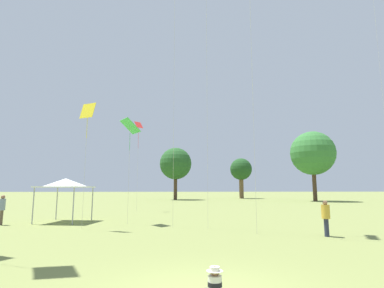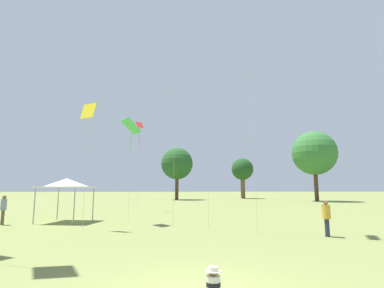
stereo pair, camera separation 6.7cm
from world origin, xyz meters
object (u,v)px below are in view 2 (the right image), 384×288
object	(u,v)px
kite_0	(88,114)
distant_tree_2	(314,153)
canopy_tent	(67,183)
distant_tree_1	(177,164)
person_standing_4	(3,207)
seated_toddler	(213,284)
distant_tree_0	(242,170)
kite_4	(131,127)
person_standing_1	(326,215)
kite_5	(140,129)

from	to	relation	value
kite_0	distant_tree_2	distance (m)	41.82
canopy_tent	distant_tree_1	bearing A→B (deg)	78.51
distant_tree_1	person_standing_4	bearing A→B (deg)	-105.72
seated_toddler	distant_tree_0	xyz separation A→B (m)	(12.63, 54.54, 5.54)
kite_4	seated_toddler	bearing A→B (deg)	-151.64
person_standing_1	distant_tree_0	size ratio (longest dim) A/B	0.20
person_standing_1	person_standing_4	distance (m)	17.93
distant_tree_0	person_standing_4	bearing A→B (deg)	-119.40
kite_5	distant_tree_0	xyz separation A→B (m)	(17.11, 31.82, -2.12)
person_standing_1	kite_4	distance (m)	12.30
person_standing_1	kite_0	distance (m)	13.34
person_standing_1	distant_tree_0	xyz separation A→B (m)	(6.58, 47.32, 4.84)
kite_4	distant_tree_2	world-z (taller)	distant_tree_2
person_standing_4	distant_tree_1	distance (m)	38.47
kite_4	kite_0	bearing A→B (deg)	151.28
person_standing_4	canopy_tent	world-z (taller)	canopy_tent
kite_0	kite_5	world-z (taller)	kite_5
canopy_tent	distant_tree_1	world-z (taller)	distant_tree_1
kite_5	seated_toddler	bearing A→B (deg)	-80.49
distant_tree_2	kite_4	bearing A→B (deg)	-131.46
kite_5	distant_tree_0	distance (m)	36.19
seated_toddler	person_standing_1	xyz separation A→B (m)	(6.05, 7.22, 0.69)
kite_4	kite_5	world-z (taller)	kite_5
kite_5	distant_tree_1	bearing A→B (deg)	80.42
kite_5	distant_tree_0	world-z (taller)	kite_5
canopy_tent	kite_0	size ratio (longest dim) A/B	0.48
person_standing_1	kite_5	world-z (taller)	kite_5
person_standing_4	kite_5	xyz separation A→B (m)	(6.65, 10.34, 6.87)
person_standing_4	kite_4	distance (m)	8.90
canopy_tent	kite_0	world-z (taller)	kite_0
kite_0	distant_tree_1	xyz separation A→B (m)	(4.97, 38.73, 0.24)
seated_toddler	kite_5	bearing A→B (deg)	97.83
person_standing_1	kite_0	size ratio (longest dim) A/B	0.23
person_standing_1	kite_5	distance (m)	19.99
person_standing_4	distant_tree_1	size ratio (longest dim) A/B	0.18
kite_5	canopy_tent	bearing A→B (deg)	-112.92
canopy_tent	kite_5	xyz separation A→B (m)	(3.50, 8.99, 5.45)
seated_toddler	person_standing_1	size ratio (longest dim) A/B	0.38
person_standing_1	kite_0	bearing A→B (deg)	44.61
distant_tree_0	distant_tree_1	world-z (taller)	distant_tree_1
person_standing_4	kite_0	bearing A→B (deg)	156.68
person_standing_4	kite_0	xyz separation A→B (m)	(5.35, -2.09, 5.26)
person_standing_4	canopy_tent	bearing A→B (deg)	-158.71
kite_4	distant_tree_1	world-z (taller)	distant_tree_1
seated_toddler	distant_tree_0	world-z (taller)	distant_tree_0
person_standing_1	canopy_tent	distance (m)	15.54
seated_toddler	distant_tree_1	distance (m)	49.43
kite_0	kite_4	xyz separation A→B (m)	(2.03, 2.37, -0.29)
kite_4	kite_5	distance (m)	10.26
seated_toddler	kite_4	xyz separation A→B (m)	(-3.75, 12.65, 5.76)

